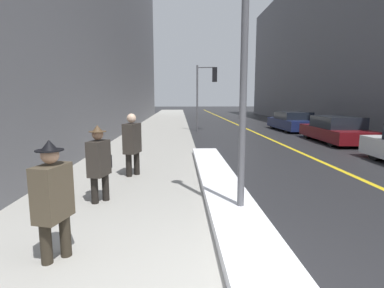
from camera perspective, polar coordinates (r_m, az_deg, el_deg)
sidewalk_slab at (r=17.82m, az=-6.65°, el=1.92°), size 4.00×80.00×0.01m
road_centre_stripe at (r=18.38m, az=12.36°, el=1.97°), size 0.16×80.00×0.00m
snow_bank_curb at (r=7.10m, az=5.38°, el=-7.47°), size 0.88×8.87×0.19m
building_facade_left at (r=24.27m, az=-18.91°, el=22.41°), size 6.00×36.00×16.07m
building_facade_right at (r=28.55m, az=27.50°, el=16.63°), size 6.00×36.00×13.03m
lamp_post at (r=5.23m, az=9.98°, el=19.14°), size 0.28×0.28×5.07m
traffic_light_near at (r=19.33m, az=2.99°, el=11.42°), size 1.30×0.36×4.17m
pedestrian_in_fedora at (r=4.16m, az=-24.99°, el=-9.00°), size 0.39×0.54×1.57m
pedestrian_trailing at (r=6.18m, az=-17.25°, el=-3.07°), size 0.39×0.71×1.56m
pedestrian_nearside at (r=8.09m, az=-11.33°, el=0.43°), size 0.44×0.61×1.68m
parked_car_maroon at (r=15.88m, az=25.69°, el=2.42°), size 2.00×4.61×1.24m
parked_car_navy at (r=20.70m, az=18.54°, el=4.07°), size 1.97×4.56×1.23m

